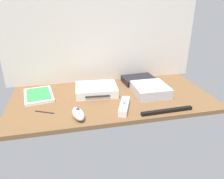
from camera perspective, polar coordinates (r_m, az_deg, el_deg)
ground_plane at (r=108.91cm, az=-0.00°, el=-2.41°), size 100.00×48.00×2.00cm
back_wall at (r=122.80cm, az=-2.62°, el=16.70°), size 110.00×1.20×64.00cm
game_console at (r=111.38cm, az=-4.17°, el=-0.04°), size 22.15×17.70×4.40cm
mini_computer at (r=111.75cm, az=10.18°, el=-0.04°), size 17.01×17.01×5.30cm
game_case at (r=114.59cm, az=-18.94°, el=-1.43°), size 16.40×20.89×1.56cm
network_router at (r=126.74cm, az=7.06°, el=2.61°), size 18.89×13.39×3.40cm
remote_wand at (r=96.38cm, az=3.27°, el=-4.46°), size 8.90×15.07×3.40cm
remote_nunchuk at (r=90.43cm, az=-8.99°, el=-6.40°), size 6.37×10.69×5.10cm
sensor_bar at (r=97.20cm, az=14.42°, el=-5.53°), size 24.05×2.60×1.40cm
stylus_pen at (r=98.77cm, az=-17.50°, el=-5.65°), size 8.40×4.57×0.70cm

